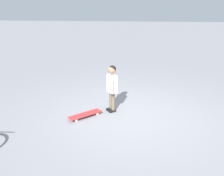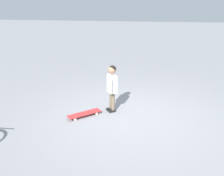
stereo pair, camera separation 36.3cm
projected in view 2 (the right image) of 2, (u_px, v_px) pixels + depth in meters
name	position (u px, v px, depth m)	size (l,w,h in m)	color
ground_plane	(132.00, 117.00, 5.38)	(50.00, 50.00, 0.00)	gray
child_person	(112.00, 83.00, 5.47)	(0.41, 0.27, 1.06)	brown
skateboard	(84.00, 114.00, 5.41)	(0.64, 0.68, 0.07)	#B22D2D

